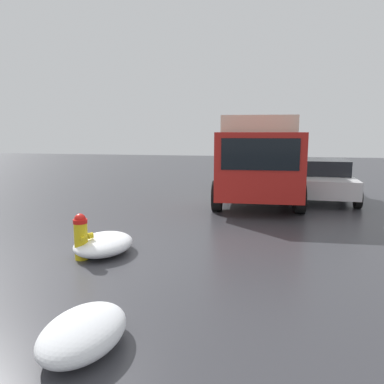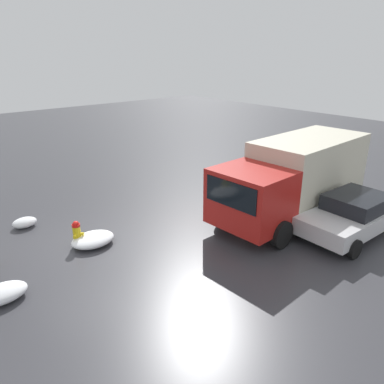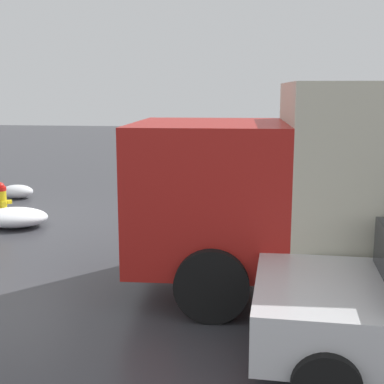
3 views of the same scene
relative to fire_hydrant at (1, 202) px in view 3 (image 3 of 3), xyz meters
The scene contains 4 objects.
ground_plane 0.44m from the fire_hydrant, 133.39° to the left, with size 60.00×60.00×0.00m, color #38383D.
fire_hydrant is the anchor object (origin of this frame).
snow_pile_curbside 2.65m from the fire_hydrant, 108.66° to the left, with size 0.82×0.60×0.34m.
snow_pile_by_tree 0.54m from the fire_hydrant, 32.29° to the right, with size 1.38×1.06×0.37m.
Camera 3 is at (5.39, -10.26, 2.73)m, focal length 50.00 mm.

